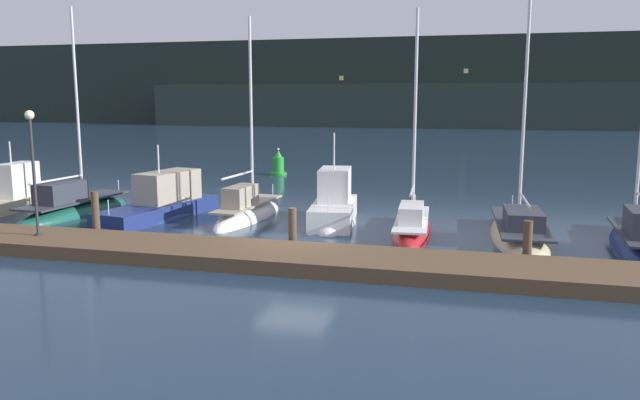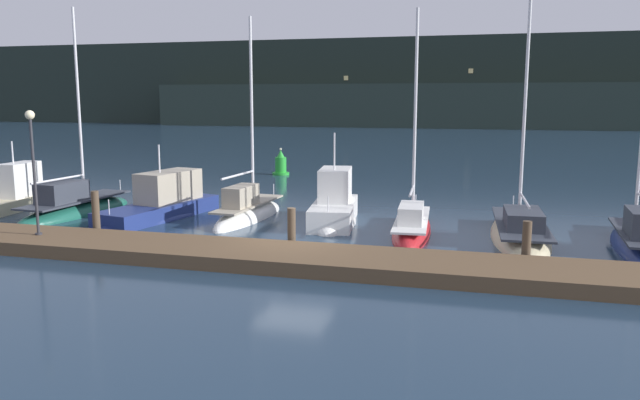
{
  "view_description": "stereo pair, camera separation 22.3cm",
  "coord_description": "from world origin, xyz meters",
  "px_view_note": "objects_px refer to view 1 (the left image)",
  "views": [
    {
      "loc": [
        6.12,
        -20.12,
        5.22
      ],
      "look_at": [
        0.0,
        3.55,
        1.2
      ],
      "focal_mm": 35.0,
      "sensor_mm": 36.0,
      "label": 1
    },
    {
      "loc": [
        6.33,
        -20.06,
        5.22
      ],
      "look_at": [
        0.0,
        3.55,
        1.2
      ],
      "focal_mm": 35.0,
      "sensor_mm": 36.0,
      "label": 2
    }
  ],
  "objects_px": {
    "sailboat_berth_7": "(520,235)",
    "channel_buoy": "(278,165)",
    "motorboat_berth_1": "(14,202)",
    "motorboat_berth_5": "(334,214)",
    "sailboat_berth_2": "(74,210)",
    "sailboat_berth_4": "(248,215)",
    "sailboat_berth_8": "(636,243)",
    "motorboat_berth_3": "(161,209)",
    "sailboat_berth_6": "(412,230)",
    "dock_lamppost": "(32,153)"
  },
  "relations": [
    {
      "from": "motorboat_berth_1",
      "to": "dock_lamppost",
      "type": "bearing_deg",
      "value": -44.63
    },
    {
      "from": "sailboat_berth_4",
      "to": "sailboat_berth_8",
      "type": "distance_m",
      "value": 15.12
    },
    {
      "from": "sailboat_berth_4",
      "to": "dock_lamppost",
      "type": "relative_size",
      "value": 2.13
    },
    {
      "from": "motorboat_berth_3",
      "to": "sailboat_berth_6",
      "type": "distance_m",
      "value": 11.05
    },
    {
      "from": "sailboat_berth_4",
      "to": "sailboat_berth_7",
      "type": "bearing_deg",
      "value": -4.14
    },
    {
      "from": "motorboat_berth_1",
      "to": "sailboat_berth_2",
      "type": "distance_m",
      "value": 3.49
    },
    {
      "from": "sailboat_berth_6",
      "to": "channel_buoy",
      "type": "height_order",
      "value": "sailboat_berth_6"
    },
    {
      "from": "sailboat_berth_6",
      "to": "motorboat_berth_1",
      "type": "bearing_deg",
      "value": 178.75
    },
    {
      "from": "sailboat_berth_4",
      "to": "dock_lamppost",
      "type": "bearing_deg",
      "value": -128.33
    },
    {
      "from": "sailboat_berth_2",
      "to": "sailboat_berth_7",
      "type": "bearing_deg",
      "value": 0.22
    },
    {
      "from": "channel_buoy",
      "to": "sailboat_berth_4",
      "type": "bearing_deg",
      "value": -76.52
    },
    {
      "from": "motorboat_berth_1",
      "to": "sailboat_berth_2",
      "type": "height_order",
      "value": "sailboat_berth_2"
    },
    {
      "from": "motorboat_berth_1",
      "to": "motorboat_berth_5",
      "type": "xyz_separation_m",
      "value": [
        15.27,
        0.74,
        0.0
      ]
    },
    {
      "from": "motorboat_berth_1",
      "to": "sailboat_berth_4",
      "type": "xyz_separation_m",
      "value": [
        11.48,
        0.51,
        -0.2
      ]
    },
    {
      "from": "sailboat_berth_7",
      "to": "channel_buoy",
      "type": "xyz_separation_m",
      "value": [
        -14.94,
        16.34,
        0.55
      ]
    },
    {
      "from": "sailboat_berth_6",
      "to": "sailboat_berth_2",
      "type": "bearing_deg",
      "value": 179.88
    },
    {
      "from": "sailboat_berth_2",
      "to": "motorboat_berth_5",
      "type": "relative_size",
      "value": 1.8
    },
    {
      "from": "motorboat_berth_5",
      "to": "dock_lamppost",
      "type": "relative_size",
      "value": 1.25
    },
    {
      "from": "motorboat_berth_1",
      "to": "sailboat_berth_8",
      "type": "relative_size",
      "value": 0.53
    },
    {
      "from": "sailboat_berth_4",
      "to": "motorboat_berth_5",
      "type": "distance_m",
      "value": 3.8
    },
    {
      "from": "sailboat_berth_8",
      "to": "sailboat_berth_7",
      "type": "bearing_deg",
      "value": 168.34
    },
    {
      "from": "sailboat_berth_4",
      "to": "motorboat_berth_5",
      "type": "xyz_separation_m",
      "value": [
        3.78,
        0.23,
        0.2
      ]
    },
    {
      "from": "sailboat_berth_4",
      "to": "sailboat_berth_7",
      "type": "distance_m",
      "value": 11.25
    },
    {
      "from": "motorboat_berth_1",
      "to": "motorboat_berth_5",
      "type": "distance_m",
      "value": 15.28
    },
    {
      "from": "sailboat_berth_2",
      "to": "channel_buoy",
      "type": "bearing_deg",
      "value": 75.33
    },
    {
      "from": "motorboat_berth_3",
      "to": "motorboat_berth_5",
      "type": "distance_m",
      "value": 7.68
    },
    {
      "from": "motorboat_berth_1",
      "to": "channel_buoy",
      "type": "bearing_deg",
      "value": 64.18
    },
    {
      "from": "sailboat_berth_4",
      "to": "channel_buoy",
      "type": "relative_size",
      "value": 5.08
    },
    {
      "from": "motorboat_berth_3",
      "to": "channel_buoy",
      "type": "bearing_deg",
      "value": 89.53
    },
    {
      "from": "motorboat_berth_1",
      "to": "motorboat_berth_3",
      "type": "distance_m",
      "value": 7.63
    },
    {
      "from": "sailboat_berth_2",
      "to": "motorboat_berth_3",
      "type": "relative_size",
      "value": 1.34
    },
    {
      "from": "sailboat_berth_7",
      "to": "dock_lamppost",
      "type": "height_order",
      "value": "sailboat_berth_7"
    },
    {
      "from": "sailboat_berth_2",
      "to": "sailboat_berth_4",
      "type": "distance_m",
      "value": 8.07
    },
    {
      "from": "motorboat_berth_1",
      "to": "sailboat_berth_8",
      "type": "distance_m",
      "value": 26.54
    },
    {
      "from": "sailboat_berth_2",
      "to": "motorboat_berth_3",
      "type": "bearing_deg",
      "value": 4.59
    },
    {
      "from": "motorboat_berth_3",
      "to": "dock_lamppost",
      "type": "height_order",
      "value": "dock_lamppost"
    },
    {
      "from": "dock_lamppost",
      "to": "channel_buoy",
      "type": "bearing_deg",
      "value": 86.03
    },
    {
      "from": "motorboat_berth_1",
      "to": "motorboat_berth_5",
      "type": "height_order",
      "value": "motorboat_berth_5"
    },
    {
      "from": "sailboat_berth_6",
      "to": "sailboat_berth_8",
      "type": "distance_m",
      "value": 7.88
    },
    {
      "from": "motorboat_berth_1",
      "to": "sailboat_berth_7",
      "type": "distance_m",
      "value": 22.71
    },
    {
      "from": "motorboat_berth_1",
      "to": "sailboat_berth_4",
      "type": "distance_m",
      "value": 11.49
    },
    {
      "from": "motorboat_berth_3",
      "to": "sailboat_berth_6",
      "type": "bearing_deg",
      "value": -1.91
    },
    {
      "from": "sailboat_berth_6",
      "to": "channel_buoy",
      "type": "distance_m",
      "value": 19.74
    },
    {
      "from": "motorboat_berth_3",
      "to": "dock_lamppost",
      "type": "distance_m",
      "value": 6.92
    },
    {
      "from": "motorboat_berth_3",
      "to": "motorboat_berth_5",
      "type": "height_order",
      "value": "motorboat_berth_5"
    },
    {
      "from": "sailboat_berth_4",
      "to": "motorboat_berth_3",
      "type": "bearing_deg",
      "value": -171.86
    },
    {
      "from": "channel_buoy",
      "to": "motorboat_berth_3",
      "type": "bearing_deg",
      "value": -90.47
    },
    {
      "from": "channel_buoy",
      "to": "dock_lamppost",
      "type": "xyz_separation_m",
      "value": [
        -1.54,
        -22.18,
        2.67
      ]
    },
    {
      "from": "motorboat_berth_1",
      "to": "sailboat_berth_2",
      "type": "xyz_separation_m",
      "value": [
        3.46,
        -0.37,
        -0.19
      ]
    },
    {
      "from": "sailboat_berth_7",
      "to": "dock_lamppost",
      "type": "relative_size",
      "value": 2.46
    }
  ]
}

